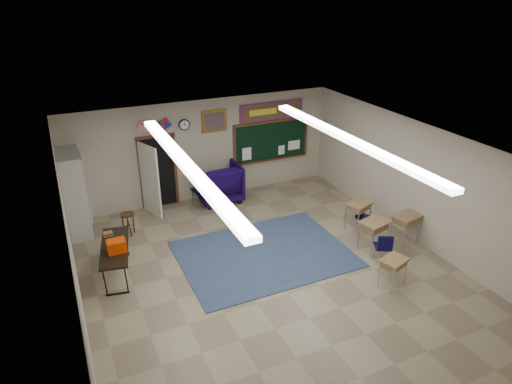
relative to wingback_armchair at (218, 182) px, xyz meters
name	(u,v)px	position (x,y,z in m)	size (l,w,h in m)	color
floor	(271,274)	(-0.27, -4.12, -0.58)	(9.00, 9.00, 0.00)	gray
back_wall	(204,150)	(-0.27, 0.38, 0.92)	(8.00, 0.04, 3.00)	#B7AB94
front_wall	(426,360)	(-0.27, -8.62, 0.92)	(8.00, 0.04, 3.00)	#B7AB94
left_wall	(73,258)	(-4.27, -4.12, 0.92)	(0.04, 9.00, 3.00)	#B7AB94
right_wall	(418,183)	(3.73, -4.12, 0.92)	(0.04, 9.00, 3.00)	#B7AB94
ceiling	(274,148)	(-0.27, -4.12, 2.42)	(8.00, 9.00, 0.04)	beige
area_rug	(264,254)	(-0.07, -3.32, -0.57)	(4.00, 3.00, 0.02)	#344864
fluorescent_strips	(273,151)	(-0.27, -4.12, 2.36)	(3.86, 6.00, 0.10)	white
doorway	(156,174)	(-1.77, 0.23, 0.48)	(1.10, 0.89, 2.16)	black
chalkboard	(271,142)	(1.93, 0.34, 0.88)	(2.55, 0.14, 1.30)	#532F17
bulletin_board	(272,111)	(1.93, 0.34, 1.87)	(2.10, 0.05, 0.55)	red
framed_art_print	(214,121)	(0.08, 0.34, 1.77)	(0.75, 0.05, 0.65)	#A86920
wall_clock	(184,125)	(-0.82, 0.34, 1.77)	(0.32, 0.05, 0.32)	black
wall_flags	(154,124)	(-1.67, 0.32, 1.90)	(1.16, 0.06, 0.70)	red
storage_cabinet	(74,193)	(-3.98, -0.27, 0.52)	(0.59, 1.25, 2.20)	#AFAFAA
wingback_armchair	(218,182)	(0.00, 0.00, 0.00)	(1.24, 1.28, 1.16)	#110533
student_chair_reading	(200,191)	(-0.60, -0.08, -0.13)	(0.45, 0.45, 0.89)	#080832
student_chair_desk_a	(383,247)	(2.30, -4.76, -0.19)	(0.39, 0.39, 0.78)	#080832
student_chair_desk_b	(364,218)	(2.81, -3.40, -0.20)	(0.38, 0.38, 0.76)	#080832
student_desk_front_left	(373,234)	(2.40, -4.28, -0.13)	(0.78, 0.65, 0.81)	#916743
student_desk_front_right	(358,214)	(2.71, -3.24, -0.14)	(0.78, 0.68, 0.79)	#916743
student_desk_back_left	(393,271)	(1.88, -5.61, -0.20)	(0.67, 0.58, 0.69)	#916743
student_desk_back_right	(405,228)	(3.35, -4.31, -0.14)	(0.74, 0.61, 0.79)	#916743
folding_table	(117,259)	(-3.41, -2.69, -0.18)	(0.90, 1.83, 1.00)	black
wooden_stool	(128,224)	(-2.85, -0.98, -0.27)	(0.34, 0.34, 0.60)	#452A14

